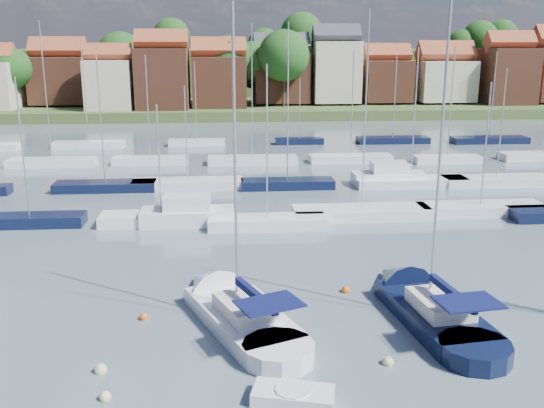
{
  "coord_description": "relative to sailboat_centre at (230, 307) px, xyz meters",
  "views": [
    {
      "loc": [
        -2.47,
        -24.42,
        13.19
      ],
      "look_at": [
        0.62,
        14.0,
        3.04
      ],
      "focal_mm": 40.0,
      "sensor_mm": 36.0,
      "label": 1
    }
  ],
  "objects": [
    {
      "name": "buoy_h",
      "position": [
        -4.27,
        -0.29,
        -0.35
      ],
      "size": [
        0.42,
        0.42,
        0.42
      ],
      "primitive_type": "sphere",
      "color": "#D85914",
      "rests_on": "ground"
    },
    {
      "name": "sailboat_centre",
      "position": [
        0.0,
        0.0,
        0.0
      ],
      "size": [
        7.52,
        12.37,
        16.36
      ],
      "rotation": [
        0.0,
        0.0,
        1.96
      ],
      "color": "white",
      "rests_on": "ground"
    },
    {
      "name": "marina_field",
      "position": [
        4.25,
        31.25,
        0.08
      ],
      "size": [
        79.62,
        41.41,
        15.93
      ],
      "color": "white",
      "rests_on": "ground"
    },
    {
      "name": "sailboat_navy",
      "position": [
        9.78,
        -0.26,
        0.0
      ],
      "size": [
        4.68,
        12.34,
        16.65
      ],
      "rotation": [
        0.0,
        0.0,
        1.7
      ],
      "color": "black",
      "rests_on": "ground"
    },
    {
      "name": "ground",
      "position": [
        2.34,
        36.11,
        -0.35
      ],
      "size": [
        260.0,
        260.0,
        0.0
      ],
      "primitive_type": "plane",
      "color": "#4A5B65",
      "rests_on": "ground"
    },
    {
      "name": "far_shore_town",
      "position": [
        4.57,
        128.77,
        4.25
      ],
      "size": [
        212.46,
        90.0,
        22.27
      ],
      "color": "#41572B",
      "rests_on": "ground"
    },
    {
      "name": "buoy_c",
      "position": [
        -5.43,
        -5.23,
        -0.35
      ],
      "size": [
        0.54,
        0.54,
        0.54
      ],
      "primitive_type": "sphere",
      "color": "beige",
      "rests_on": "ground"
    },
    {
      "name": "tender",
      "position": [
        2.31,
        -8.03,
        -0.09
      ],
      "size": [
        3.34,
        2.17,
        0.67
      ],
      "rotation": [
        0.0,
        0.0,
        -0.26
      ],
      "color": "white",
      "rests_on": "ground"
    },
    {
      "name": "buoy_d",
      "position": [
        6.66,
        -5.56,
        -0.35
      ],
      "size": [
        0.49,
        0.49,
        0.49
      ],
      "primitive_type": "sphere",
      "color": "beige",
      "rests_on": "ground"
    },
    {
      "name": "buoy_b",
      "position": [
        -4.87,
        -7.3,
        -0.35
      ],
      "size": [
        0.47,
        0.47,
        0.47
      ],
      "primitive_type": "sphere",
      "color": "beige",
      "rests_on": "ground"
    },
    {
      "name": "buoy_e",
      "position": [
        6.41,
        2.29,
        -0.35
      ],
      "size": [
        0.48,
        0.48,
        0.48
      ],
      "primitive_type": "sphere",
      "color": "#D85914",
      "rests_on": "ground"
    }
  ]
}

